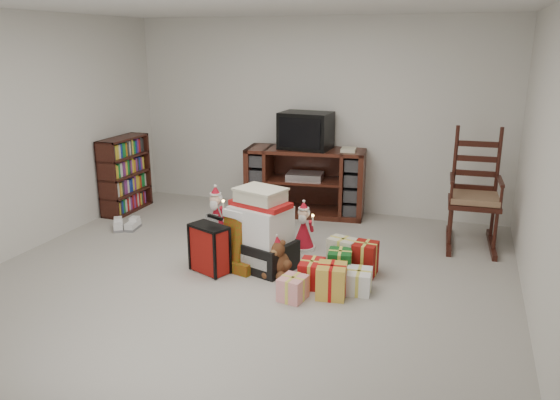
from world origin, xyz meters
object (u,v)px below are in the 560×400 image
object	(u,v)px
gift_cluster	(335,272)
red_suitcase	(209,249)
sneaker_pair	(126,225)
rocking_chair	(474,204)
crt_television	(306,131)
teddy_bear	(277,260)
tv_stand	(305,182)
mrs_claus_figurine	(216,218)
bookshelf	(125,176)
santa_figurine	(303,231)
gift_pile	(261,234)

from	to	relation	value
gift_cluster	red_suitcase	bearing A→B (deg)	-174.14
red_suitcase	sneaker_pair	size ratio (longest dim) A/B	1.51
rocking_chair	crt_television	xyz separation A→B (m)	(-2.08, 0.45, 0.64)
rocking_chair	teddy_bear	xyz separation A→B (m)	(-1.76, -1.56, -0.30)
tv_stand	mrs_claus_figurine	bearing A→B (deg)	-126.87
sneaker_pair	gift_cluster	world-z (taller)	gift_cluster
bookshelf	crt_television	distance (m)	2.46
red_suitcase	crt_television	size ratio (longest dim) A/B	0.86
rocking_chair	crt_television	distance (m)	2.22
teddy_bear	santa_figurine	bearing A→B (deg)	87.53
bookshelf	red_suitcase	distance (m)	2.47
tv_stand	santa_figurine	distance (m)	1.31
gift_pile	crt_television	xyz separation A→B (m)	(-0.10, 1.86, 0.75)
gift_pile	sneaker_pair	size ratio (longest dim) A/B	2.14
santa_figurine	gift_cluster	xyz separation A→B (m)	(0.54, -0.77, -0.08)
rocking_chair	santa_figurine	xyz separation A→B (m)	(-1.72, -0.80, -0.25)
bookshelf	gift_pile	world-z (taller)	bookshelf
gift_pile	red_suitcase	xyz separation A→B (m)	(-0.43, -0.29, -0.11)
teddy_bear	bookshelf	bearing A→B (deg)	152.66
bookshelf	rocking_chair	bearing A→B (deg)	2.76
tv_stand	crt_television	bearing A→B (deg)	127.02
tv_stand	santa_figurine	size ratio (longest dim) A/B	2.88
mrs_claus_figurine	bookshelf	bearing A→B (deg)	160.69
bookshelf	gift_cluster	world-z (taller)	bookshelf
tv_stand	gift_pile	size ratio (longest dim) A/B	1.96
gift_cluster	sneaker_pair	bearing A→B (deg)	165.89
tv_stand	santa_figurine	bearing A→B (deg)	-80.74
santa_figurine	sneaker_pair	xyz separation A→B (m)	(-2.22, -0.08, -0.16)
tv_stand	crt_television	distance (m)	0.66
tv_stand	santa_figurine	xyz separation A→B (m)	(0.35, -1.24, -0.23)
rocking_chair	santa_figurine	bearing A→B (deg)	-158.15
teddy_bear	rocking_chair	bearing A→B (deg)	41.64
gift_pile	teddy_bear	size ratio (longest dim) A/B	2.17
gift_pile	santa_figurine	world-z (taller)	gift_pile
mrs_claus_figurine	sneaker_pair	size ratio (longest dim) A/B	1.64
santa_figurine	bookshelf	bearing A→B (deg)	167.52
tv_stand	sneaker_pair	bearing A→B (deg)	-151.41
rocking_chair	teddy_bear	bearing A→B (deg)	-141.31
sneaker_pair	santa_figurine	bearing A→B (deg)	-22.40
rocking_chair	mrs_claus_figurine	bearing A→B (deg)	-167.53
bookshelf	teddy_bear	size ratio (longest dim) A/B	2.69
gift_cluster	crt_television	distance (m)	2.41
red_suitcase	teddy_bear	distance (m)	0.67
rocking_chair	santa_figurine	world-z (taller)	rocking_chair
bookshelf	red_suitcase	size ratio (longest dim) A/B	1.75
tv_stand	gift_pile	distance (m)	1.86
tv_stand	gift_pile	bearing A→B (deg)	-93.67
red_suitcase	santa_figurine	xyz separation A→B (m)	(0.69, 0.90, -0.04)
gift_pile	red_suitcase	size ratio (longest dim) A/B	1.42
bookshelf	gift_pile	size ratio (longest dim) A/B	1.24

